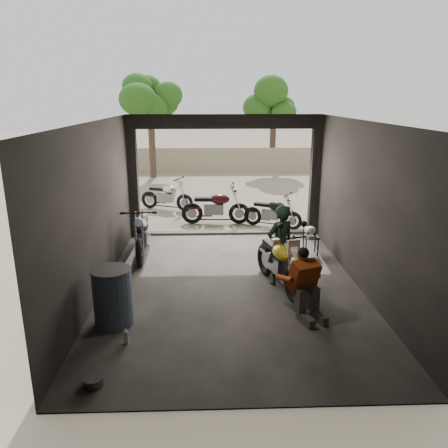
{
  "coord_description": "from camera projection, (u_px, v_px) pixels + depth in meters",
  "views": [
    {
      "loc": [
        -0.44,
        -7.9,
        3.61
      ],
      "look_at": [
        -0.12,
        0.6,
        1.13
      ],
      "focal_mm": 35.0,
      "sensor_mm": 36.0,
      "label": 1
    }
  ],
  "objects": [
    {
      "name": "sign_post",
      "position": [
        349.0,
        173.0,
        11.28
      ],
      "size": [
        0.85,
        0.08,
        2.54
      ],
      "rotation": [
        0.0,
        0.0,
        0.08
      ],
      "color": "black",
      "rests_on": "ground"
    },
    {
      "name": "ground",
      "position": [
        231.0,
        288.0,
        8.6
      ],
      "size": [
        80.0,
        80.0,
        0.0
      ],
      "primitive_type": "plane",
      "color": "#7A6D56",
      "rests_on": "ground"
    },
    {
      "name": "outside_bike_c",
      "position": [
        272.0,
        210.0,
        12.44
      ],
      "size": [
        1.64,
        1.26,
        1.03
      ],
      "primitive_type": null,
      "rotation": [
        0.0,
        0.0,
        1.09
      ],
      "color": "black",
      "rests_on": "ground"
    },
    {
      "name": "outside_bike_a",
      "position": [
        167.0,
        194.0,
        14.38
      ],
      "size": [
        1.77,
        1.22,
        1.11
      ],
      "primitive_type": null,
      "rotation": [
        0.0,
        0.0,
        1.2
      ],
      "color": "black",
      "rests_on": "ground"
    },
    {
      "name": "tree_right",
      "position": [
        274.0,
        98.0,
        21.14
      ],
      "size": [
        2.2,
        2.2,
        5.0
      ],
      "color": "#382B1E",
      "rests_on": "ground"
    },
    {
      "name": "boundary_wall",
      "position": [
        217.0,
        160.0,
        21.87
      ],
      "size": [
        18.0,
        0.3,
        1.2
      ],
      "primitive_type": "cube",
      "color": "gray",
      "rests_on": "ground"
    },
    {
      "name": "left_bike",
      "position": [
        142.0,
        231.0,
        10.17
      ],
      "size": [
        0.85,
        1.83,
        1.21
      ],
      "primitive_type": null,
      "rotation": [
        0.0,
        0.0,
        0.07
      ],
      "color": "black",
      "rests_on": "ground"
    },
    {
      "name": "garage",
      "position": [
        230.0,
        218.0,
        8.77
      ],
      "size": [
        7.0,
        7.13,
        3.2
      ],
      "color": "#2D2B28",
      "rests_on": "ground"
    },
    {
      "name": "rider",
      "position": [
        280.0,
        246.0,
        8.54
      ],
      "size": [
        0.71,
        0.62,
        1.64
      ],
      "primitive_type": "imported",
      "rotation": [
        0.0,
        0.0,
        3.61
      ],
      "color": "black",
      "rests_on": "ground"
    },
    {
      "name": "tree_left",
      "position": [
        150.0,
        88.0,
        19.38
      ],
      "size": [
        2.2,
        2.2,
        5.6
      ],
      "color": "#382B1E",
      "rests_on": "ground"
    },
    {
      "name": "outside_bike_b",
      "position": [
        216.0,
        204.0,
        12.78
      ],
      "size": [
        1.78,
        0.81,
        1.18
      ],
      "primitive_type": null,
      "rotation": [
        0.0,
        0.0,
        1.52
      ],
      "color": "#3B0E10",
      "rests_on": "ground"
    },
    {
      "name": "main_bike",
      "position": [
        279.0,
        258.0,
        8.44
      ],
      "size": [
        1.2,
        1.98,
        1.23
      ],
      "primitive_type": null,
      "rotation": [
        0.0,
        0.0,
        0.26
      ],
      "color": "beige",
      "rests_on": "ground"
    },
    {
      "name": "oil_drum",
      "position": [
        113.0,
        298.0,
        7.06
      ],
      "size": [
        0.74,
        0.74,
        0.97
      ],
      "primitive_type": "cylinder",
      "rotation": [
        0.0,
        0.0,
        -0.2
      ],
      "color": "#37475C",
      "rests_on": "ground"
    },
    {
      "name": "stool",
      "position": [
        311.0,
        239.0,
        10.28
      ],
      "size": [
        0.34,
        0.34,
        0.47
      ],
      "rotation": [
        0.0,
        0.0,
        -0.2
      ],
      "color": "black",
      "rests_on": "ground"
    },
    {
      "name": "helmet",
      "position": [
        311.0,
        231.0,
        10.23
      ],
      "size": [
        0.31,
        0.32,
        0.24
      ],
      "primitive_type": "ellipsoid",
      "rotation": [
        0.0,
        0.0,
        0.28
      ],
      "color": "silver",
      "rests_on": "stool"
    },
    {
      "name": "mechanic",
      "position": [
        307.0,
        286.0,
        7.27
      ],
      "size": [
        0.83,
        0.96,
        1.17
      ],
      "primitive_type": null,
      "rotation": [
        0.0,
        0.0,
        0.34
      ],
      "color": "#AB4216",
      "rests_on": "ground"
    }
  ]
}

